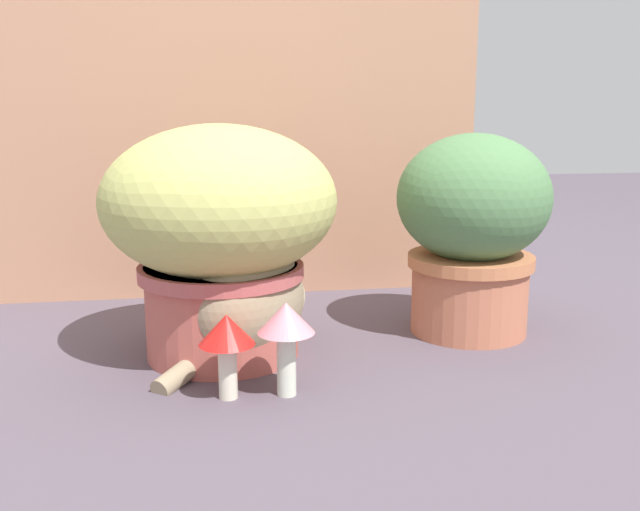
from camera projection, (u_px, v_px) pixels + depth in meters
ground_plane at (249, 356)px, 1.35m from camera, size 6.00×6.00×0.00m
cardboard_backdrop at (225, 122)px, 1.69m from camera, size 1.20×0.03×0.82m
grass_planter at (220, 227)px, 1.31m from camera, size 0.42×0.42×0.42m
leafy_planter at (472, 226)px, 1.44m from camera, size 0.30×0.30×0.40m
cat at (257, 293)px, 1.32m from camera, size 0.32×0.32×0.32m
mushroom_ornament_red at (227, 337)px, 1.14m from camera, size 0.09×0.09×0.14m
mushroom_ornament_pink at (286, 327)px, 1.15m from camera, size 0.09×0.09×0.15m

